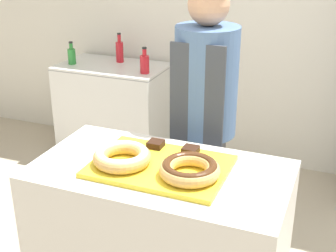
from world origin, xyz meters
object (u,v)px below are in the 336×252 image
Objects in this scene: donut_light_glaze at (122,156)px; bottle_red_b at (120,51)px; serving_tray at (160,166)px; baker_person at (205,119)px; brownie_back_left at (156,144)px; brownie_back_right at (191,150)px; bottle_green at (72,55)px; donut_chocolate_glaze at (190,169)px; chest_freezer at (114,110)px; bottle_red at (145,63)px.

bottle_red_b reaches higher than donut_light_glaze.
serving_tray is 0.66m from baker_person.
brownie_back_right is at bearing 0.00° from brownie_back_left.
bottle_green is (-1.47, 1.52, -0.03)m from brownie_back_left.
brownie_back_left is at bearing 71.78° from donut_light_glaze.
donut_light_glaze is 0.16× the size of baker_person.
serving_tray is at bearing -119.43° from brownie_back_right.
baker_person reaches higher than donut_chocolate_glaze.
bottle_red_b is at bearing 117.70° from donut_light_glaze.
serving_tray is at bearing -60.57° from brownie_back_left.
chest_freezer is 4.75× the size of bottle_green.
bottle_red_b is at bearing 145.84° from bottle_red.
bottle_green is at bearing -149.00° from bottle_red_b.
donut_light_glaze is 1.04× the size of bottle_red_b.
brownie_back_left is at bearing -55.22° from chest_freezer.
brownie_back_left is 0.19m from brownie_back_right.
donut_chocolate_glaze is at bearing -59.64° from bottle_red.
baker_person is at bearing -49.60° from bottle_red.
baker_person is (0.10, 0.50, -0.04)m from brownie_back_left.
donut_chocolate_glaze is at bearing -77.53° from baker_person.
bottle_red_b is (0.37, 0.22, 0.03)m from bottle_green.
donut_light_glaze is 1.00× the size of donut_chocolate_glaze.
donut_chocolate_glaze is 0.24m from brownie_back_right.
bottle_green reaches higher than donut_chocolate_glaze.
brownie_back_right is 0.51m from baker_person.
donut_chocolate_glaze is at bearing -19.81° from serving_tray.
baker_person reaches higher than bottle_red.
bottle_green reaches higher than donut_light_glaze.
donut_chocolate_glaze is 2.37m from chest_freezer.
bottle_red is (-1.01, 1.72, -0.05)m from donut_chocolate_glaze.
bottle_red reaches higher than brownie_back_right.
bottle_red_b reaches higher than brownie_back_right.
baker_person reaches higher than brownie_back_left.
baker_person is at bearing 102.47° from donut_chocolate_glaze.
brownie_back_left is 1.00× the size of brownie_back_right.
donut_light_glaze is at bearing 180.00° from donut_chocolate_glaze.
bottle_green is (-1.66, 1.52, -0.03)m from brownie_back_right.
serving_tray is at bearing -63.18° from bottle_red.
chest_freezer is 4.33× the size of bottle_red.
brownie_back_left is 0.38× the size of bottle_green.
bottle_red is 0.73m from bottle_green.
serving_tray is 2.30m from bottle_green.
bottle_red_b is (0.01, 0.12, 0.53)m from chest_freezer.
donut_chocolate_glaze is 1.24× the size of bottle_red.
chest_freezer is at bearing 124.78° from brownie_back_left.
donut_chocolate_glaze is 1.99m from bottle_red.
donut_light_glaze reaches higher than brownie_back_right.
chest_freezer is at bearing 137.61° from baker_person.
serving_tray is at bearing -46.99° from bottle_green.
brownie_back_right is at bearing -80.26° from baker_person.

